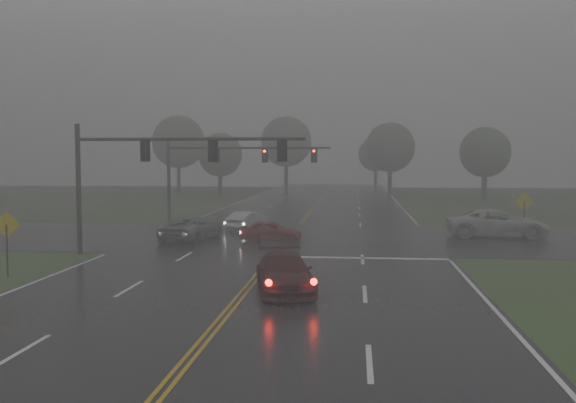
# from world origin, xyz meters

# --- Properties ---
(ground) EXTENTS (180.00, 180.00, 0.00)m
(ground) POSITION_xyz_m (0.00, 0.00, 0.00)
(ground) COLOR #334C20
(ground) RESTS_ON ground
(main_road) EXTENTS (18.00, 160.00, 0.02)m
(main_road) POSITION_xyz_m (0.00, 20.00, 0.00)
(main_road) COLOR black
(main_road) RESTS_ON ground
(cross_street) EXTENTS (120.00, 14.00, 0.02)m
(cross_street) POSITION_xyz_m (0.00, 22.00, 0.00)
(cross_street) COLOR black
(cross_street) RESTS_ON ground
(stop_bar) EXTENTS (8.50, 0.50, 0.01)m
(stop_bar) POSITION_xyz_m (4.50, 14.40, 0.00)
(stop_bar) COLOR silver
(stop_bar) RESTS_ON ground
(sedan_maroon) EXTENTS (2.96, 5.20, 1.42)m
(sedan_maroon) POSITION_xyz_m (1.50, 6.11, 0.00)
(sedan_maroon) COLOR #380A0C
(sedan_maroon) RESTS_ON ground
(sedan_red) EXTENTS (3.69, 1.50, 1.26)m
(sedan_red) POSITION_xyz_m (-0.87, 20.23, 0.00)
(sedan_red) COLOR maroon
(sedan_red) RESTS_ON ground
(sedan_silver) EXTENTS (2.55, 4.19, 1.30)m
(sedan_silver) POSITION_xyz_m (-3.28, 25.95, 0.00)
(sedan_silver) COLOR silver
(sedan_silver) RESTS_ON ground
(car_grey) EXTENTS (3.36, 5.58, 1.45)m
(car_grey) POSITION_xyz_m (-5.78, 20.46, 0.00)
(car_grey) COLOR slate
(car_grey) RESTS_ON ground
(pickup_white) EXTENTS (6.35, 3.02, 1.75)m
(pickup_white) POSITION_xyz_m (13.08, 23.78, 0.00)
(pickup_white) COLOR silver
(pickup_white) RESTS_ON ground
(signal_gantry_near) EXTENTS (11.96, 0.30, 6.79)m
(signal_gantry_near) POSITION_xyz_m (-6.54, 14.38, 4.76)
(signal_gantry_near) COLOR black
(signal_gantry_near) RESTS_ON ground
(signal_gantry_far) EXTENTS (12.58, 0.33, 6.52)m
(signal_gantry_far) POSITION_xyz_m (-6.26, 30.59, 4.61)
(signal_gantry_far) COLOR black
(signal_gantry_far) RESTS_ON ground
(sign_diamond_west) EXTENTS (1.16, 0.19, 2.79)m
(sign_diamond_west) POSITION_xyz_m (-10.51, 7.92, 1.88)
(sign_diamond_west) COLOR black
(sign_diamond_west) RESTS_ON ground
(sign_diamond_east) EXTENTS (1.17, 0.11, 2.81)m
(sign_diamond_east) POSITION_xyz_m (14.82, 24.38, 1.89)
(sign_diamond_east) COLOR black
(sign_diamond_east) RESTS_ON ground
(tree_nw_a) EXTENTS (5.52, 5.52, 8.11)m
(tree_nw_a) POSITION_xyz_m (-12.82, 61.76, 5.33)
(tree_nw_a) COLOR #2E231E
(tree_nw_a) RESTS_ON ground
(tree_ne_a) EXTENTS (6.53, 6.53, 9.59)m
(tree_ne_a) POSITION_xyz_m (8.63, 67.83, 6.31)
(tree_ne_a) COLOR #2E231E
(tree_ne_a) RESTS_ON ground
(tree_n_mid) EXTENTS (7.58, 7.58, 11.13)m
(tree_n_mid) POSITION_xyz_m (-6.25, 78.27, 7.32)
(tree_n_mid) COLOR #2E231E
(tree_n_mid) RESTS_ON ground
(tree_e_near) EXTENTS (5.79, 5.79, 8.50)m
(tree_e_near) POSITION_xyz_m (18.89, 58.07, 5.58)
(tree_e_near) COLOR #2E231E
(tree_e_near) RESTS_ON ground
(tree_nw_b) EXTENTS (7.40, 7.40, 10.87)m
(tree_nw_b) POSITION_xyz_m (-20.64, 70.56, 7.16)
(tree_nw_b) COLOR #2E231E
(tree_nw_b) RESTS_ON ground
(tree_n_far) EXTENTS (5.69, 5.69, 8.36)m
(tree_n_far) POSITION_xyz_m (7.42, 89.10, 5.50)
(tree_n_far) COLOR #2E231E
(tree_n_far) RESTS_ON ground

